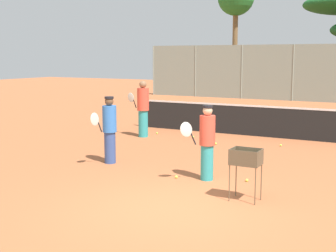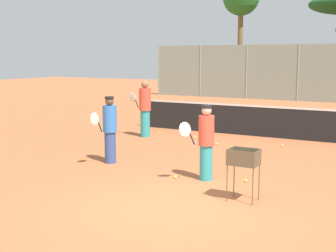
% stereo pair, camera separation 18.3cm
% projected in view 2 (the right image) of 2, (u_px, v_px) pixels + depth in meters
% --- Properties ---
extents(ground_plane, '(80.00, 80.00, 0.00)m').
position_uv_depth(ground_plane, '(175.00, 209.00, 8.47)').
color(ground_plane, '#B26038').
extents(tennis_net, '(11.57, 0.10, 1.07)m').
position_uv_depth(tennis_net, '(294.00, 123.00, 15.42)').
color(tennis_net, '#26592D').
rests_on(tennis_net, ground_plane).
extents(player_white_outfit, '(0.36, 0.91, 1.72)m').
position_uv_depth(player_white_outfit, '(110.00, 129.00, 11.98)').
color(player_white_outfit, '#334C8C').
rests_on(player_white_outfit, ground_plane).
extents(player_red_cap, '(0.61, 0.78, 1.68)m').
position_uv_depth(player_red_cap, '(206.00, 142.00, 10.30)').
color(player_red_cap, teal).
rests_on(player_red_cap, ground_plane).
extents(player_yellow_shirt, '(0.96, 0.40, 1.91)m').
position_uv_depth(player_yellow_shirt, '(145.00, 108.00, 15.89)').
color(player_yellow_shirt, teal).
rests_on(player_yellow_shirt, ground_plane).
extents(ball_cart, '(0.56, 0.41, 1.01)m').
position_uv_depth(ball_cart, '(244.00, 162.00, 8.82)').
color(ball_cart, brown).
rests_on(ball_cart, ground_plane).
extents(tennis_ball_2, '(0.07, 0.07, 0.07)m').
position_uv_depth(tennis_ball_2, '(246.00, 181.00, 10.25)').
color(tennis_ball_2, '#D1E54C').
rests_on(tennis_ball_2, ground_plane).
extents(tennis_ball_3, '(0.07, 0.07, 0.07)m').
position_uv_depth(tennis_ball_3, '(149.00, 136.00, 16.00)').
color(tennis_ball_3, '#D1E54C').
rests_on(tennis_ball_3, ground_plane).
extents(tennis_ball_4, '(0.07, 0.07, 0.07)m').
position_uv_depth(tennis_ball_4, '(217.00, 144.00, 14.56)').
color(tennis_ball_4, '#D1E54C').
rests_on(tennis_ball_4, ground_plane).
extents(tennis_ball_5, '(0.07, 0.07, 0.07)m').
position_uv_depth(tennis_ball_5, '(159.00, 133.00, 16.56)').
color(tennis_ball_5, '#D1E54C').
rests_on(tennis_ball_5, ground_plane).
extents(tennis_ball_6, '(0.07, 0.07, 0.07)m').
position_uv_depth(tennis_ball_6, '(282.00, 146.00, 14.27)').
color(tennis_ball_6, '#D1E54C').
rests_on(tennis_ball_6, ground_plane).
extents(tennis_ball_7, '(0.07, 0.07, 0.07)m').
position_uv_depth(tennis_ball_7, '(175.00, 177.00, 10.56)').
color(tennis_ball_7, '#D1E54C').
rests_on(tennis_ball_7, ground_plane).
extents(tennis_ball_8, '(0.07, 0.07, 0.07)m').
position_uv_depth(tennis_ball_8, '(195.00, 137.00, 15.80)').
color(tennis_ball_8, '#D1E54C').
rests_on(tennis_ball_8, ground_plane).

